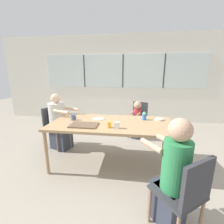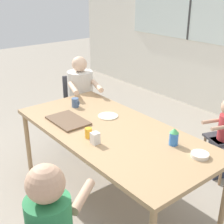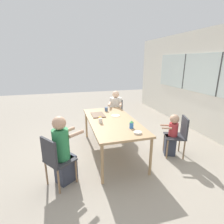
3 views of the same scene
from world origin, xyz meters
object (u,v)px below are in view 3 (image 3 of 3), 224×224
Objects in this scene: chair_for_man_blue_shirt at (116,112)px; juice_glass at (100,119)px; coffee_mug at (106,109)px; person_toddler at (172,135)px; sippy_cup at (132,124)px; bowl_white_shallow at (138,133)px; person_man_blue_shirt at (116,114)px; person_woman_green_shirt at (63,152)px; milk_carton_small at (100,121)px; chair_for_toddler at (179,133)px; chair_for_woman_green_shirt at (55,158)px.

chair_for_man_blue_shirt reaches higher than juice_glass.
person_toddler is at bearing 45.09° from coffee_mug.
coffee_mug is 0.65× the size of sippy_cup.
bowl_white_shallow is at bearing 2.44° from sippy_cup.
sippy_cup is at bearing 103.36° from person_man_blue_shirt.
coffee_mug is (-1.43, 1.08, 0.26)m from person_woman_green_shirt.
coffee_mug is 0.75m from juice_glass.
person_toddler reaches higher than coffee_mug.
milk_carton_small is (-0.34, -1.47, 0.36)m from person_toddler.
person_toddler is at bearing 135.12° from person_man_blue_shirt.
chair_for_toddler is at bearing 92.06° from sippy_cup.
chair_for_man_blue_shirt and chair_for_toddler have the same top height.
chair_for_toddler is 0.74× the size of person_woman_green_shirt.
sippy_cup is at bearing 102.20° from chair_for_man_blue_shirt.
person_woman_green_shirt is 1.27× the size of person_toddler.
sippy_cup is (0.09, -0.97, 0.38)m from person_toddler.
chair_for_woman_green_shirt reaches higher than bowl_white_shallow.
person_woman_green_shirt is 12.90× the size of juice_glass.
person_woman_green_shirt is at bearing 72.91° from person_man_blue_shirt.
juice_glass is (-0.84, 0.91, 0.29)m from chair_for_woman_green_shirt.
person_man_blue_shirt reaches higher than coffee_mug.
chair_for_woman_green_shirt and chair_for_man_blue_shirt have the same top height.
milk_carton_small is (-0.43, -0.50, -0.03)m from sippy_cup.
milk_carton_small is (0.81, -0.32, 0.00)m from coffee_mug.
person_toddler is (-0.38, 2.36, -0.06)m from chair_for_woman_green_shirt.
person_toddler is 9.15× the size of milk_carton_small.
chair_for_toddler is at bearing 72.06° from juice_glass.
person_man_blue_shirt is (-1.92, 1.47, -0.03)m from person_woman_green_shirt.
person_toddler is (-0.05, -0.14, -0.06)m from chair_for_toddler.
person_woman_green_shirt is at bearing -50.54° from milk_carton_small.
chair_for_woman_green_shirt is 0.94× the size of person_toddler.
person_toddler is at bearing 77.07° from milk_carton_small.
person_man_blue_shirt is 1.27× the size of person_toddler.
milk_carton_small is at bearing 93.37° from chair_for_woman_green_shirt.
chair_for_toddler is 2.38m from person_woman_green_shirt.
milk_carton_small is at bearing -143.49° from bowl_white_shallow.
milk_carton_small is (0.13, -0.02, 0.00)m from juice_glass.
person_man_blue_shirt is 1.51m from milk_carton_small.
chair_for_toddler is 0.74× the size of person_man_blue_shirt.
chair_for_toddler is 5.70× the size of sippy_cup.
person_man_blue_shirt is (0.16, -0.06, 0.00)m from chair_for_man_blue_shirt.
person_woman_green_shirt reaches higher than chair_for_man_blue_shirt.
person_woman_green_shirt is (-0.09, 0.13, 0.03)m from chair_for_woman_green_shirt.
person_woman_green_shirt is 1.31m from sippy_cup.
milk_carton_small is at bearing 82.38° from chair_for_man_blue_shirt.
person_toddler is (-0.29, 2.23, -0.09)m from person_woman_green_shirt.
person_woman_green_shirt reaches higher than coffee_mug.
chair_for_toddler reaches higher than juice_glass.
sippy_cup reaches higher than bowl_white_shallow.
person_toddler reaches higher than chair_for_toddler.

